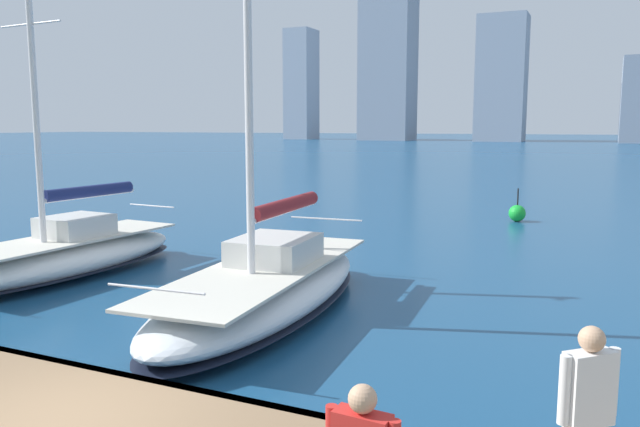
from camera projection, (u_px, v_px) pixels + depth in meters
name	position (u px, v px, depth m)	size (l,w,h in m)	color
dock_pier	(70.00, 420.00, 7.39)	(28.00, 2.80, 0.60)	#896B4C
city_skyline	(537.00, 67.00, 152.24)	(165.27, 19.07, 51.32)	gray
sailboat_maroon	(266.00, 285.00, 13.31)	(3.30, 8.70, 12.01)	silver
sailboat_navy	(64.00, 253.00, 16.63)	(2.86, 7.74, 10.10)	white
person_white_shirt	(588.00, 401.00, 5.42)	(0.48, 0.46, 1.70)	#4C473D
channel_buoy	(517.00, 213.00, 26.16)	(0.70, 0.70, 1.40)	green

